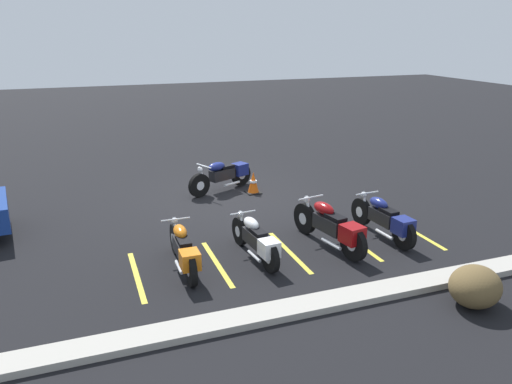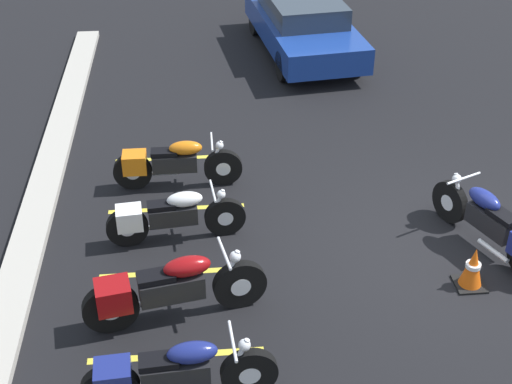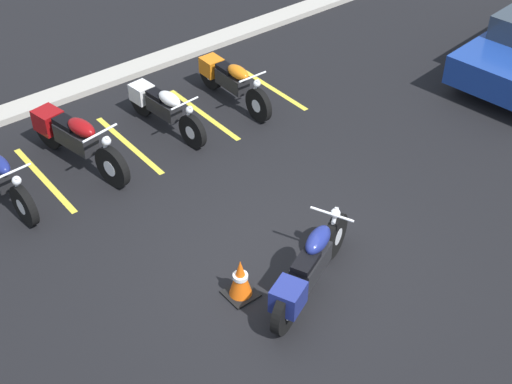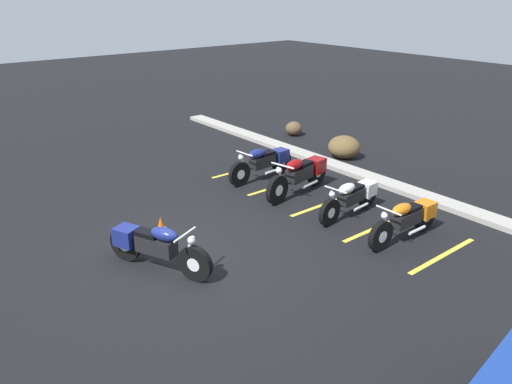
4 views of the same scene
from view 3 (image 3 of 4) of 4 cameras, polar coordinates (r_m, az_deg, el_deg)
name	(u,v)px [view 3 (image 3 of 4)]	position (r m, az deg, el deg)	size (l,w,h in m)	color
ground	(281,268)	(9.82, 2.02, -6.07)	(60.00, 60.00, 0.00)	black
motorcycle_navy_featured	(309,268)	(9.18, 4.22, -6.12)	(2.05, 1.05, 0.86)	black
parked_bike_1	(73,137)	(11.78, -14.39, 4.27)	(0.80, 2.30, 0.91)	black
parked_bike_2	(162,107)	(12.42, -7.54, 6.78)	(0.58, 2.01, 0.79)	black
parked_bike_3	(230,80)	(13.08, -2.08, 8.93)	(0.58, 2.07, 0.81)	black
concrete_curb	(76,89)	(13.94, -14.21, 7.96)	(18.00, 0.50, 0.12)	#A8A399
traffic_cone	(240,279)	(9.26, -1.25, -6.98)	(0.40, 0.40, 0.61)	black
stall_line_1	(44,179)	(11.80, -16.59, 0.98)	(0.10, 2.10, 0.00)	gold
stall_line_2	(129,145)	(12.28, -10.14, 3.75)	(0.10, 2.10, 0.00)	gold
stall_line_3	(203,114)	(12.93, -4.23, 6.24)	(0.10, 2.10, 0.00)	gold
stall_line_4	(270,87)	(13.72, 1.11, 8.40)	(0.10, 2.10, 0.00)	gold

